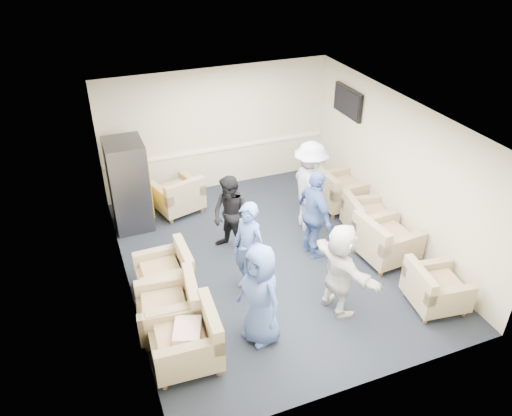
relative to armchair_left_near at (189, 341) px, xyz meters
name	(u,v)px	position (x,y,z in m)	size (l,w,h in m)	color
floor	(270,259)	(1.95, 1.76, -0.37)	(6.00, 6.00, 0.00)	black
ceiling	(273,118)	(1.95, 1.76, 2.33)	(6.00, 6.00, 0.00)	silver
back_wall	(217,130)	(1.95, 4.76, 0.98)	(5.00, 0.02, 2.70)	beige
front_wall	(369,310)	(1.95, -1.24, 0.98)	(5.00, 0.02, 2.70)	beige
left_wall	(120,224)	(-0.55, 1.76, 0.98)	(0.02, 6.00, 2.70)	beige
right_wall	(397,169)	(4.45, 1.76, 0.98)	(0.02, 6.00, 2.70)	beige
chair_rail	(218,149)	(1.95, 4.74, 0.53)	(4.98, 0.04, 0.06)	white
tv	(348,102)	(4.38, 3.56, 1.68)	(0.10, 1.00, 0.58)	black
armchair_left_near	(189,341)	(0.00, 0.00, 0.00)	(0.97, 0.97, 0.73)	#9A8763
armchair_left_mid	(172,309)	(-0.07, 0.72, -0.01)	(0.99, 0.99, 0.71)	#9A8763
armchair_left_far	(168,274)	(0.05, 1.58, -0.03)	(0.85, 0.85, 0.67)	#9A8763
armchair_right_near	(433,289)	(3.86, -0.31, -0.04)	(0.93, 0.93, 0.66)	#9A8763
armchair_right_midnear	(384,242)	(3.82, 1.02, 0.00)	(1.00, 1.00, 0.74)	#9A8763
armchair_right_midfar	(366,219)	(3.97, 1.85, -0.03)	(0.96, 0.96, 0.67)	#9A8763
armchair_right_far	(338,191)	(3.97, 2.94, 0.00)	(0.95, 0.95, 0.73)	#9A8763
armchair_corner	(179,197)	(0.82, 3.95, -0.02)	(1.08, 1.08, 0.70)	#9A8763
vending_machine	(129,185)	(-0.15, 3.82, 0.53)	(0.73, 0.85, 1.79)	#4C4C54
backpack	(178,270)	(0.24, 1.72, -0.11)	(0.34, 0.30, 0.49)	black
pillow	(187,331)	(-0.01, 0.00, 0.19)	(0.48, 0.36, 0.14)	white
person_front_left	(260,295)	(1.07, 0.05, 0.44)	(0.79, 0.51, 1.62)	#4560A6
person_mid_left	(248,249)	(1.29, 1.12, 0.45)	(0.60, 0.39, 1.64)	#4560A6
person_back_left	(231,216)	(1.38, 2.25, 0.39)	(0.74, 0.57, 1.52)	black
person_back_right	(310,187)	(3.04, 2.45, 0.54)	(1.17, 0.67, 1.82)	white
person_mid_right	(315,215)	(2.72, 1.61, 0.48)	(0.99, 0.41, 1.69)	#4560A6
person_front_right	(340,269)	(2.42, 0.19, 0.41)	(1.44, 0.46, 1.55)	silver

